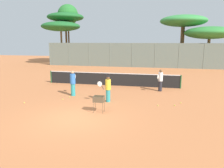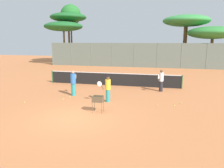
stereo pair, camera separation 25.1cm
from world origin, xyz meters
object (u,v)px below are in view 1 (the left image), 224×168
Objects in this scene: player_red_cap at (73,83)px; ball_cart at (99,100)px; player_white_outfit at (108,88)px; player_yellow_shirt at (160,80)px; parked_car at (151,61)px; tennis_net at (112,79)px.

player_red_cap is 1.98× the size of ball_cart.
player_white_outfit is 2.09m from ball_cart.
player_yellow_shirt is 17.52m from parked_car.
tennis_net is at bearing -28.78° from player_red_cap.
ball_cart is at bearing 63.03° from player_white_outfit.
tennis_net is 5.01m from player_white_outfit.
parked_car is (4.41, 20.13, -0.23)m from player_red_cap.
player_white_outfit is at bearing -113.64° from player_red_cap.
tennis_net is 12.84× the size of ball_cart.
parked_car is (-1.42, 17.46, -0.17)m from player_yellow_shirt.
player_white_outfit is 0.38× the size of parked_car.
player_yellow_shirt is (3.99, -1.31, 0.28)m from tennis_net.
player_red_cap is at bearing 131.55° from ball_cart.
player_yellow_shirt is 1.85× the size of ball_cart.
player_white_outfit reaches higher than ball_cart.
player_red_cap reaches higher than tennis_net.
player_yellow_shirt is 0.39× the size of parked_car.
parked_car is (1.72, 21.08, -0.18)m from player_white_outfit.
player_white_outfit is at bearing -21.23° from player_yellow_shirt.
player_yellow_shirt is at bearing -18.14° from tennis_net.
player_white_outfit is at bearing -80.16° from tennis_net.
player_white_outfit is at bearing 90.06° from ball_cart.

